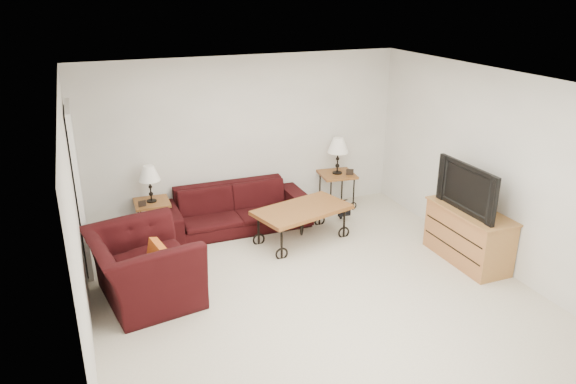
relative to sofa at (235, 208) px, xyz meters
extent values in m
plane|color=beige|center=(0.33, -2.02, -0.32)|extent=(5.00, 5.00, 0.00)
cube|color=white|center=(0.33, 0.48, 0.93)|extent=(5.00, 0.02, 2.50)
cube|color=white|center=(0.33, -4.52, 0.93)|extent=(5.00, 0.02, 2.50)
cube|color=white|center=(-2.17, -2.02, 0.93)|extent=(0.02, 5.00, 2.50)
cube|color=white|center=(2.83, -2.02, 0.93)|extent=(0.02, 5.00, 2.50)
plane|color=white|center=(0.33, -2.02, 2.18)|extent=(5.00, 5.00, 0.00)
cube|color=black|center=(-2.14, -0.37, 0.70)|extent=(0.08, 0.94, 2.04)
imported|color=black|center=(0.00, 0.00, 0.00)|extent=(2.21, 0.87, 0.65)
cube|color=brown|center=(-1.19, 0.18, -0.05)|extent=(0.50, 0.50, 0.54)
cube|color=brown|center=(1.78, 0.18, -0.03)|extent=(0.60, 0.60, 0.59)
cube|color=black|center=(-1.34, 0.03, 0.26)|extent=(0.11, 0.03, 0.09)
cube|color=black|center=(1.93, 0.03, 0.32)|extent=(0.12, 0.05, 0.10)
cube|color=brown|center=(0.76, -0.77, -0.07)|extent=(1.48, 1.05, 0.50)
imported|color=black|center=(-1.55, -1.52, 0.09)|extent=(1.30, 1.43, 0.83)
cube|color=orange|center=(-1.40, -1.57, 0.20)|extent=(0.16, 0.38, 0.37)
cube|color=olive|center=(2.56, -2.13, 0.04)|extent=(0.50, 1.21, 0.73)
imported|color=black|center=(2.54, -2.13, 0.72)|extent=(0.14, 1.09, 0.62)
ellipsoid|color=black|center=(1.63, -0.30, -0.13)|extent=(0.35, 0.30, 0.39)
camera|label=1|loc=(-2.03, -7.26, 3.11)|focal=33.81mm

